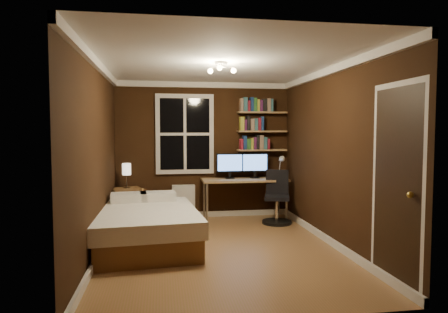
{
  "coord_description": "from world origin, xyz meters",
  "views": [
    {
      "loc": [
        -0.77,
        -5.28,
        1.6
      ],
      "look_at": [
        0.12,
        0.45,
        1.23
      ],
      "focal_mm": 32.0,
      "sensor_mm": 36.0,
      "label": 1
    }
  ],
  "objects": [
    {
      "name": "monitor_left",
      "position": [
        0.45,
        1.87,
        0.97
      ],
      "size": [
        0.5,
        0.12,
        0.46
      ],
      "primitive_type": null,
      "color": "black",
      "rests_on": "desk"
    },
    {
      "name": "floor",
      "position": [
        0.0,
        0.0,
        0.0
      ],
      "size": [
        4.2,
        4.2,
        0.0
      ],
      "primitive_type": "plane",
      "color": "olive",
      "rests_on": "ground"
    },
    {
      "name": "wall_right",
      "position": [
        1.6,
        0.0,
        1.25
      ],
      "size": [
        0.04,
        4.2,
        2.5
      ],
      "primitive_type": "cube",
      "color": "black",
      "rests_on": "ground"
    },
    {
      "name": "monitor_right",
      "position": [
        0.92,
        1.87,
        0.97
      ],
      "size": [
        0.5,
        0.12,
        0.46
      ],
      "primitive_type": null,
      "color": "black",
      "rests_on": "desk"
    },
    {
      "name": "wall_back",
      "position": [
        0.0,
        2.1,
        1.25
      ],
      "size": [
        3.2,
        0.04,
        2.5
      ],
      "primitive_type": "cube",
      "color": "black",
      "rests_on": "ground"
    },
    {
      "name": "bookshelf_upper",
      "position": [
        1.08,
        1.98,
        1.95
      ],
      "size": [
        0.92,
        0.22,
        0.03
      ],
      "primitive_type": "cube",
      "color": "#9A774B",
      "rests_on": "wall_back"
    },
    {
      "name": "door_knob",
      "position": [
        1.55,
        -1.85,
        1.0
      ],
      "size": [
        0.06,
        0.06,
        0.06
      ],
      "primitive_type": "sphere",
      "color": "gold",
      "rests_on": "door"
    },
    {
      "name": "radiator",
      "position": [
        -0.39,
        1.99,
        0.31
      ],
      "size": [
        0.41,
        0.14,
        0.62
      ],
      "primitive_type": "cube",
      "color": "silver",
      "rests_on": "ground"
    },
    {
      "name": "wall_left",
      "position": [
        -1.6,
        0.0,
        1.25
      ],
      "size": [
        0.04,
        4.2,
        2.5
      ],
      "primitive_type": "cube",
      "color": "black",
      "rests_on": "ground"
    },
    {
      "name": "office_chair",
      "position": [
        1.2,
        1.38,
        0.34
      ],
      "size": [
        0.52,
        0.52,
        0.92
      ],
      "rotation": [
        0.0,
        0.0,
        -0.3
      ],
      "color": "black",
      "rests_on": "ground"
    },
    {
      "name": "desk_lamp",
      "position": [
        1.36,
        1.68,
        0.96
      ],
      "size": [
        0.14,
        0.32,
        0.44
      ],
      "primitive_type": null,
      "color": "silver",
      "rests_on": "desk"
    },
    {
      "name": "desk",
      "position": [
        0.71,
        1.79,
        0.68
      ],
      "size": [
        1.55,
        0.58,
        0.74
      ],
      "color": "#9A774B",
      "rests_on": "ground"
    },
    {
      "name": "books_row_middle",
      "position": [
        1.08,
        1.98,
        1.73
      ],
      "size": [
        0.42,
        0.16,
        0.23
      ],
      "primitive_type": null,
      "color": "navy",
      "rests_on": "bookshelf_middle"
    },
    {
      "name": "nightstand",
      "position": [
        -1.38,
        1.74,
        0.31
      ],
      "size": [
        0.63,
        0.63,
        0.61
      ],
      "primitive_type": "cube",
      "rotation": [
        0.0,
        0.0,
        0.33
      ],
      "color": "brown",
      "rests_on": "ground"
    },
    {
      "name": "bookshelf_lower",
      "position": [
        1.08,
        1.98,
        1.25
      ],
      "size": [
        0.92,
        0.22,
        0.03
      ],
      "primitive_type": "cube",
      "color": "#9A774B",
      "rests_on": "wall_back"
    },
    {
      "name": "books_row_upper",
      "position": [
        1.08,
        1.98,
        2.08
      ],
      "size": [
        0.6,
        0.16,
        0.23
      ],
      "primitive_type": null,
      "color": "#2B632A",
      "rests_on": "bookshelf_upper"
    },
    {
      "name": "door",
      "position": [
        1.59,
        -1.55,
        1.02
      ],
      "size": [
        0.03,
        0.82,
        2.05
      ],
      "primitive_type": null,
      "color": "black",
      "rests_on": "ground"
    },
    {
      "name": "bedside_lamp",
      "position": [
        -1.38,
        1.74,
        0.83
      ],
      "size": [
        0.15,
        0.15,
        0.43
      ],
      "primitive_type": null,
      "color": "white",
      "rests_on": "nightstand"
    },
    {
      "name": "books_row_lower",
      "position": [
        1.08,
        1.98,
        1.38
      ],
      "size": [
        0.54,
        0.16,
        0.23
      ],
      "primitive_type": null,
      "color": "maroon",
      "rests_on": "bookshelf_lower"
    },
    {
      "name": "window",
      "position": [
        -0.35,
        2.06,
        1.55
      ],
      "size": [
        1.06,
        0.06,
        1.46
      ],
      "primitive_type": "cube",
      "color": "silver",
      "rests_on": "wall_back"
    },
    {
      "name": "ceiling",
      "position": [
        0.0,
        0.0,
        2.5
      ],
      "size": [
        3.2,
        4.2,
        0.02
      ],
      "primitive_type": "cube",
      "color": "white",
      "rests_on": "wall_back"
    },
    {
      "name": "ceiling_fixture",
      "position": [
        0.0,
        -0.1,
        2.4
      ],
      "size": [
        0.44,
        0.44,
        0.18
      ],
      "primitive_type": null,
      "color": "beige",
      "rests_on": "ceiling"
    },
    {
      "name": "bookshelf_middle",
      "position": [
        1.08,
        1.98,
        1.6
      ],
      "size": [
        0.92,
        0.22,
        0.03
      ],
      "primitive_type": "cube",
      "color": "#9A774B",
      "rests_on": "wall_back"
    },
    {
      "name": "bed",
      "position": [
        -1.0,
        0.3,
        0.28
      ],
      "size": [
        1.54,
        2.02,
        0.65
      ],
      "rotation": [
        0.0,
        0.0,
        0.09
      ],
      "color": "brown",
      "rests_on": "ground"
    }
  ]
}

